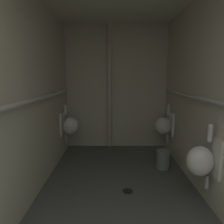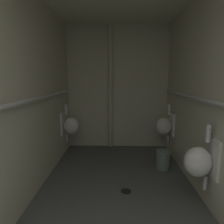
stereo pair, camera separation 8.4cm
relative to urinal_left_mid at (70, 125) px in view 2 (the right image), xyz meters
name	(u,v)px [view 2 (the right image)]	position (x,y,z in m)	size (l,w,h in m)	color
floor	(117,210)	(0.91, -1.64, -0.63)	(2.24, 4.42, 0.08)	#4C4F4C
wall_left	(17,97)	(-0.18, -1.64, 0.70)	(0.06, 4.42, 2.59)	beige
wall_right	(221,98)	(2.00, -1.64, 0.70)	(0.06, 4.42, 2.59)	beige
wall_back	(117,87)	(0.91, 0.54, 0.70)	(2.24, 0.06, 2.59)	beige
urinal_left_mid	(70,125)	(0.00, 0.00, 0.00)	(0.32, 0.30, 0.76)	silver
urinal_right_mid	(200,161)	(1.83, -1.66, 0.00)	(0.32, 0.30, 0.76)	silver
urinal_right_far	(165,126)	(1.83, 0.00, 0.00)	(0.32, 0.30, 0.76)	silver
supply_pipe_left	(27,101)	(-0.09, -1.61, 0.65)	(0.06, 3.68, 0.06)	#B2B2B2
supply_pipe_right	(211,102)	(1.91, -1.61, 0.65)	(0.06, 3.69, 0.06)	#B2B2B2
standpipe_back_wall	(110,88)	(0.77, 0.43, 0.70)	(0.08, 0.08, 2.54)	beige
floor_drain	(126,191)	(1.03, -1.31, -0.59)	(0.14, 0.14, 0.01)	black
waste_bin	(163,160)	(1.67, -0.60, -0.44)	(0.23, 0.23, 0.31)	slate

